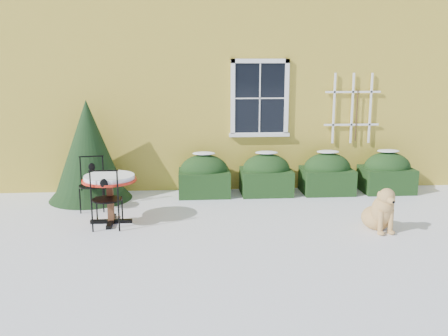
{
  "coord_description": "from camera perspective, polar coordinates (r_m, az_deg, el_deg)",
  "views": [
    {
      "loc": [
        -0.64,
        -7.54,
        2.72
      ],
      "look_at": [
        0.0,
        1.0,
        0.9
      ],
      "focal_mm": 40.0,
      "sensor_mm": 36.0,
      "label": 1
    }
  ],
  "objects": [
    {
      "name": "patio_chair_far",
      "position": [
        9.66,
        -14.86,
        -1.71
      ],
      "size": [
        0.49,
        0.48,
        1.0
      ],
      "rotation": [
        0.0,
        0.0,
        0.11
      ],
      "color": "black",
      "rests_on": "ground"
    },
    {
      "name": "ground",
      "position": [
        8.04,
        0.53,
        -7.78
      ],
      "size": [
        80.0,
        80.0,
        0.0
      ],
      "primitive_type": "plane",
      "color": "white",
      "rests_on": "ground"
    },
    {
      "name": "dog",
      "position": [
        8.6,
        17.45,
        -4.84
      ],
      "size": [
        0.55,
        0.87,
        0.77
      ],
      "rotation": [
        0.0,
        0.0,
        0.12
      ],
      "color": "tan",
      "rests_on": "ground"
    },
    {
      "name": "house",
      "position": [
        14.56,
        -1.8,
        13.95
      ],
      "size": [
        12.4,
        8.4,
        6.4
      ],
      "color": "gold",
      "rests_on": "ground"
    },
    {
      "name": "patio_chair_near",
      "position": [
        8.48,
        -13.29,
        -3.4
      ],
      "size": [
        0.49,
        0.49,
        1.03
      ],
      "rotation": [
        0.0,
        0.0,
        3.14
      ],
      "color": "black",
      "rests_on": "ground"
    },
    {
      "name": "evergreen_shrub",
      "position": [
        10.34,
        -15.17,
        0.91
      ],
      "size": [
        1.65,
        1.65,
        2.0
      ],
      "rotation": [
        0.0,
        0.0,
        0.05
      ],
      "color": "black",
      "rests_on": "ground"
    },
    {
      "name": "bistro_table",
      "position": [
        8.69,
        -12.95,
        -1.71
      ],
      "size": [
        0.91,
        0.91,
        0.85
      ],
      "rotation": [
        0.0,
        0.0,
        -0.23
      ],
      "color": "black",
      "rests_on": "ground"
    },
    {
      "name": "hedge_row",
      "position": [
        10.6,
        8.3,
        -0.76
      ],
      "size": [
        4.95,
        0.8,
        0.91
      ],
      "color": "black",
      "rests_on": "ground"
    }
  ]
}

